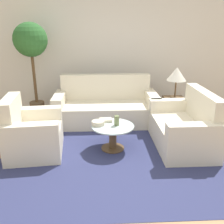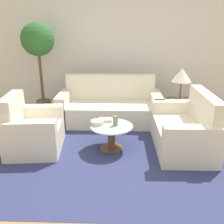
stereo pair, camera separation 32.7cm
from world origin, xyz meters
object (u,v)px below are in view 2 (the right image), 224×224
(sofa_main, at_px, (110,108))
(armchair, at_px, (31,132))
(book_stack, at_px, (105,120))
(vase, at_px, (115,121))
(loveseat, at_px, (187,131))
(bowl, at_px, (97,123))
(potted_plant, at_px, (38,47))
(coffee_table, at_px, (111,134))
(table_lamp, at_px, (182,76))

(sofa_main, distance_m, armchair, 1.77)
(book_stack, bearing_deg, sofa_main, 83.73)
(sofa_main, relative_size, vase, 12.79)
(loveseat, relative_size, bowl, 6.76)
(sofa_main, height_order, armchair, sofa_main)
(sofa_main, height_order, loveseat, sofa_main)
(potted_plant, distance_m, book_stack, 2.25)
(loveseat, relative_size, coffee_table, 2.06)
(sofa_main, height_order, table_lamp, table_lamp)
(armchair, height_order, coffee_table, armchair)
(sofa_main, distance_m, coffee_table, 1.24)
(loveseat, distance_m, table_lamp, 1.25)
(coffee_table, bearing_deg, vase, 10.34)
(armchair, bearing_deg, potted_plant, 4.32)
(sofa_main, bearing_deg, book_stack, -91.76)
(potted_plant, bearing_deg, sofa_main, -11.75)
(armchair, relative_size, bowl, 4.83)
(sofa_main, bearing_deg, potted_plant, 168.25)
(coffee_table, bearing_deg, book_stack, 119.39)
(potted_plant, bearing_deg, table_lamp, -8.70)
(loveseat, height_order, vase, loveseat)
(vase, distance_m, book_stack, 0.26)
(sofa_main, relative_size, table_lamp, 3.33)
(sofa_main, height_order, coffee_table, sofa_main)
(loveseat, bearing_deg, coffee_table, -86.72)
(armchair, distance_m, vase, 1.37)
(armchair, relative_size, loveseat, 0.71)
(armchair, distance_m, coffee_table, 1.29)
(loveseat, bearing_deg, vase, -87.08)
(loveseat, relative_size, potted_plant, 0.71)
(table_lamp, xyz_separation_m, potted_plant, (-2.87, 0.44, 0.49))
(coffee_table, height_order, vase, vase)
(table_lamp, distance_m, bowl, 1.95)
(armchair, height_order, vase, armchair)
(loveseat, xyz_separation_m, bowl, (-1.45, -0.03, 0.14))
(coffee_table, distance_m, book_stack, 0.28)
(sofa_main, distance_m, potted_plant, 1.93)
(vase, xyz_separation_m, book_stack, (-0.17, 0.18, -0.06))
(book_stack, bearing_deg, bowl, -134.23)
(table_lamp, relative_size, book_stack, 2.88)
(vase, bearing_deg, book_stack, 133.29)
(sofa_main, relative_size, loveseat, 1.46)
(sofa_main, xyz_separation_m, book_stack, (-0.03, -1.04, 0.13))
(table_lamp, bearing_deg, vase, -138.78)
(coffee_table, distance_m, table_lamp, 1.86)
(coffee_table, xyz_separation_m, table_lamp, (1.31, 1.10, 0.74))
(sofa_main, relative_size, coffee_table, 3.01)
(loveseat, bearing_deg, book_stack, -95.32)
(coffee_table, bearing_deg, sofa_main, 93.54)
(table_lamp, distance_m, vase, 1.74)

